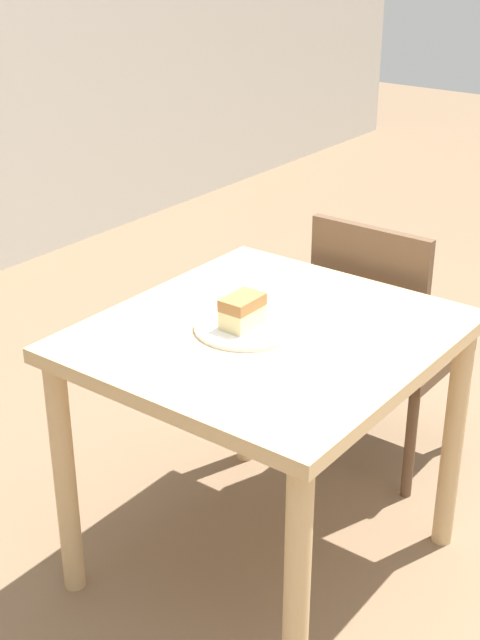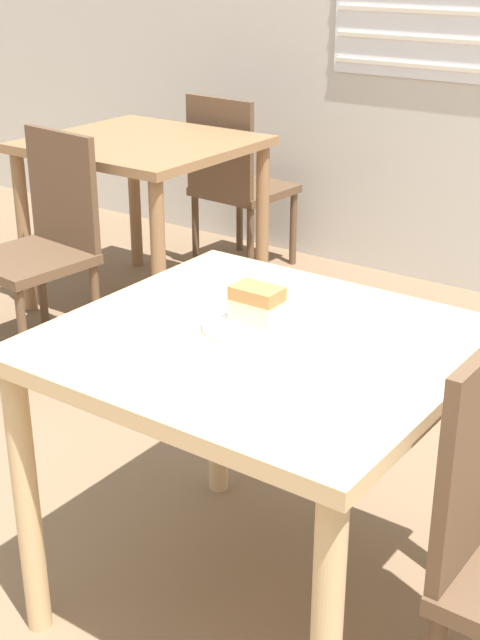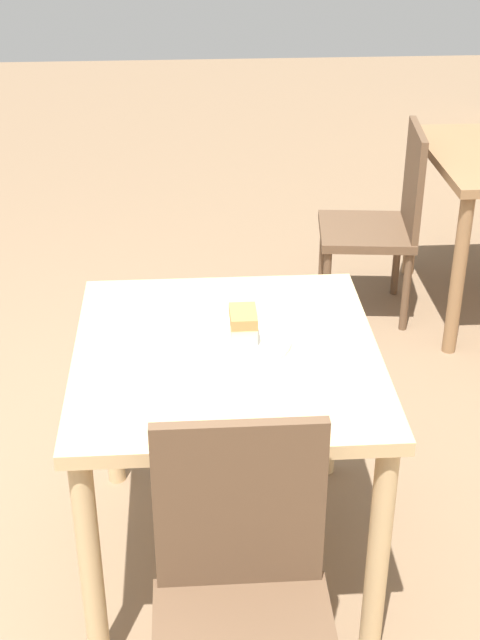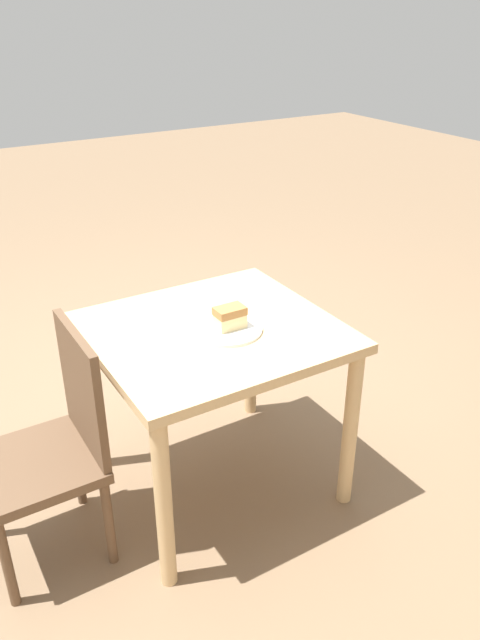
{
  "view_description": "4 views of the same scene",
  "coord_description": "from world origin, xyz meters",
  "px_view_note": "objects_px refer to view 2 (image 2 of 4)",
  "views": [
    {
      "loc": [
        -1.75,
        -0.64,
        1.76
      ],
      "look_at": [
        -0.1,
        0.61,
        0.79
      ],
      "focal_mm": 50.0,
      "sensor_mm": 36.0,
      "label": 1
    },
    {
      "loc": [
        0.97,
        -0.95,
        1.58
      ],
      "look_at": [
        -0.13,
        0.58,
        0.77
      ],
      "focal_mm": 50.0,
      "sensor_mm": 36.0,
      "label": 2
    },
    {
      "loc": [
        2.06,
        0.45,
        2.03
      ],
      "look_at": [
        -0.09,
        0.59,
        0.83
      ],
      "focal_mm": 50.0,
      "sensor_mm": 36.0,
      "label": 3
    },
    {
      "loc": [
        0.95,
        2.41,
        1.88
      ],
      "look_at": [
        -0.11,
        0.65,
        0.82
      ],
      "focal_mm": 35.0,
      "sensor_mm": 36.0,
      "label": 4
    }
  ],
  "objects_px": {
    "dining_table_near": "(260,383)",
    "dining_table_far": "(143,167)",
    "chair_far_opposite": "(235,180)",
    "plate": "(261,325)",
    "chair_far_corner": "(42,240)",
    "cake_slice": "(257,304)"
  },
  "relations": [
    {
      "from": "dining_table_far",
      "to": "plate",
      "type": "height_order",
      "value": "plate"
    },
    {
      "from": "dining_table_far",
      "to": "chair_far_opposite",
      "type": "relative_size",
      "value": 1.0
    },
    {
      "from": "chair_far_corner",
      "to": "cake_slice",
      "type": "distance_m",
      "value": 1.76
    },
    {
      "from": "dining_table_far",
      "to": "plate",
      "type": "bearing_deg",
      "value": -41.11
    },
    {
      "from": "chair_far_corner",
      "to": "chair_far_opposite",
      "type": "relative_size",
      "value": 1.0
    },
    {
      "from": "cake_slice",
      "to": "dining_table_far",
      "type": "bearing_deg",
      "value": 138.71
    },
    {
      "from": "chair_far_opposite",
      "to": "plate",
      "type": "height_order",
      "value": "chair_far_opposite"
    },
    {
      "from": "dining_table_near",
      "to": "plate",
      "type": "bearing_deg",
      "value": 124.52
    },
    {
      "from": "dining_table_near",
      "to": "chair_far_opposite",
      "type": "xyz_separation_m",
      "value": [
        -1.53,
        2.03,
        -0.17
      ]
    },
    {
      "from": "dining_table_far",
      "to": "plate",
      "type": "relative_size",
      "value": 3.28
    },
    {
      "from": "dining_table_near",
      "to": "dining_table_far",
      "type": "height_order",
      "value": "dining_table_far"
    },
    {
      "from": "dining_table_near",
      "to": "cake_slice",
      "type": "bearing_deg",
      "value": 132.05
    },
    {
      "from": "dining_table_near",
      "to": "cake_slice",
      "type": "xyz_separation_m",
      "value": [
        -0.04,
        0.05,
        0.17
      ]
    },
    {
      "from": "chair_far_corner",
      "to": "dining_table_far",
      "type": "bearing_deg",
      "value": 95.81
    },
    {
      "from": "dining_table_near",
      "to": "dining_table_far",
      "type": "bearing_deg",
      "value": 138.51
    },
    {
      "from": "chair_far_corner",
      "to": "dining_table_near",
      "type": "bearing_deg",
      "value": -20.55
    },
    {
      "from": "cake_slice",
      "to": "dining_table_near",
      "type": "bearing_deg",
      "value": -47.95
    },
    {
      "from": "chair_far_corner",
      "to": "plate",
      "type": "distance_m",
      "value": 1.76
    },
    {
      "from": "dining_table_near",
      "to": "chair_far_opposite",
      "type": "relative_size",
      "value": 1.02
    },
    {
      "from": "dining_table_near",
      "to": "dining_table_far",
      "type": "xyz_separation_m",
      "value": [
        -1.6,
        1.41,
        0.01
      ]
    },
    {
      "from": "plate",
      "to": "cake_slice",
      "type": "distance_m",
      "value": 0.05
    },
    {
      "from": "chair_far_opposite",
      "to": "plate",
      "type": "relative_size",
      "value": 3.29
    }
  ]
}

